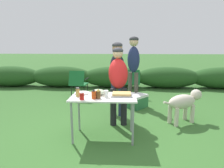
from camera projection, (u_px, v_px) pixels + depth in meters
ground_plane at (104, 137)px, 3.52m from camera, size 60.00×60.00×0.00m
shrub_hedge at (114, 77)px, 7.51m from camera, size 14.40×0.90×0.78m
folding_table at (104, 101)px, 3.39m from camera, size 1.10×0.64×0.74m
food_tray at (122, 94)px, 3.39m from camera, size 0.35×0.26×0.06m
plate_stack at (82, 93)px, 3.54m from camera, size 0.26×0.26×0.03m
mixing_bowl at (98, 92)px, 3.47m from camera, size 0.24×0.24×0.10m
paper_cup_stack at (106, 94)px, 3.29m from camera, size 0.08×0.08×0.12m
ketchup_bottle at (82, 95)px, 3.15m from camera, size 0.07×0.07×0.14m
beer_bottle at (98, 94)px, 3.22m from camera, size 0.07×0.07×0.16m
spice_jar at (78, 92)px, 3.34m from camera, size 0.06×0.06×0.15m
hot_sauce_bottle at (94, 94)px, 3.21m from camera, size 0.07×0.07×0.16m
standing_person_in_gray_fleece at (118, 78)px, 3.97m from camera, size 0.44×0.53×1.54m
standing_person_with_beanie at (117, 70)px, 4.38m from camera, size 0.40×0.35×1.65m
standing_person_in_navy_coat at (133, 62)px, 5.32m from camera, size 0.42×0.40×1.80m
dog at (184, 102)px, 4.10m from camera, size 0.96×0.62×0.67m
camp_chair_green_behind_table at (78, 82)px, 6.07m from camera, size 0.52×0.63×0.83m
camp_chair_near_hedge at (132, 81)px, 6.27m from camera, size 0.51×0.62×0.83m
cooler_box at (138, 101)px, 5.11m from camera, size 0.56×0.57×0.34m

